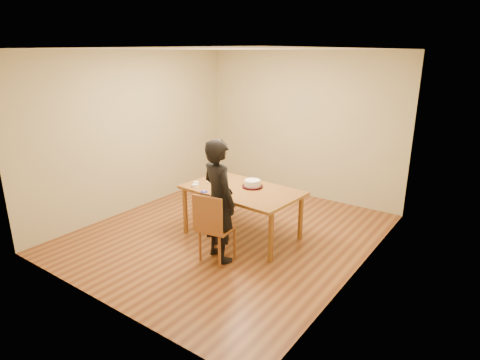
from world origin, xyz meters
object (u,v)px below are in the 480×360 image
Objects in this scene: dining_chair at (217,228)px; cake at (253,183)px; person at (219,201)px; dining_table at (242,190)px; cake_plate at (252,186)px.

dining_chair is 1.00m from cake.
person is (0.00, 0.05, 0.37)m from dining_chair.
person reaches higher than dining_table.
person is (0.07, -0.88, 0.06)m from cake_plate.
cake_plate reaches higher than dining_chair.
dining_table is at bearing -58.24° from person.
dining_table is 4.38× the size of dining_chair.
person is (0.15, -0.73, 0.09)m from dining_table.
dining_table is 0.75m from person.
dining_chair is at bearing -75.26° from dining_table.
cake is at bearing -65.53° from person.
cake_plate is 0.89m from person.
person reaches higher than dining_chair.
dining_chair is 1.59× the size of cake.
cake_plate is at bearing 0.00° from cake.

